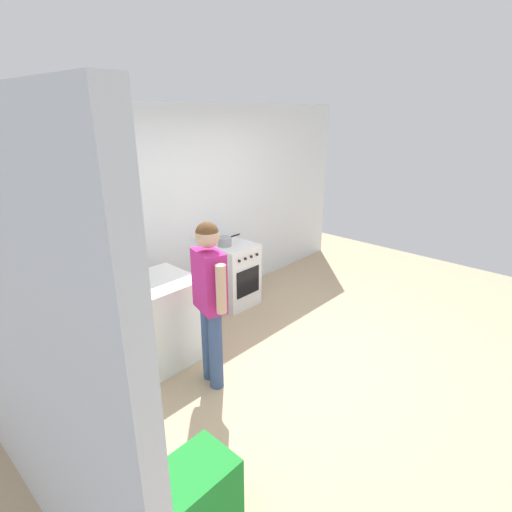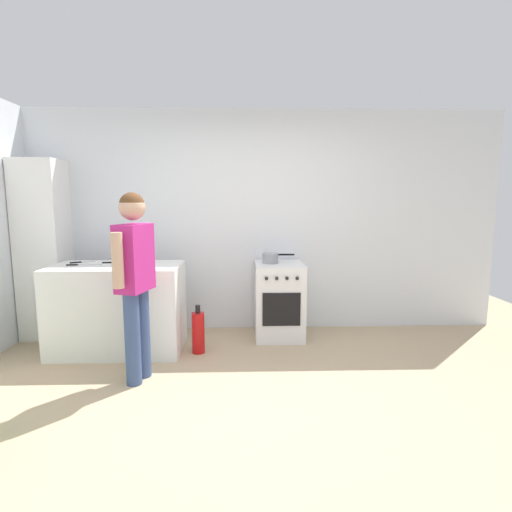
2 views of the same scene
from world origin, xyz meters
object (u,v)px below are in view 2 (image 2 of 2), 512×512
(pot, at_px, (271,258))
(knife_chef, at_px, (116,262))
(knife_bread, at_px, (83,265))
(fire_extinguisher, at_px, (198,332))
(knife_utility, at_px, (82,262))
(larder_cabinet, at_px, (44,250))
(person, at_px, (135,271))
(oven_left, at_px, (279,300))
(knife_paring, at_px, (125,261))

(pot, distance_m, knife_chef, 1.67)
(knife_bread, bearing_deg, fire_extinguisher, -5.12)
(knife_bread, height_order, fire_extinguisher, knife_bread)
(knife_bread, height_order, knife_utility, same)
(knife_chef, height_order, larder_cabinet, larder_cabinet)
(person, height_order, fire_extinguisher, person)
(fire_extinguisher, bearing_deg, knife_chef, 163.65)
(person, bearing_deg, knife_chef, 116.19)
(oven_left, bearing_deg, larder_cabinet, 177.79)
(person, bearing_deg, larder_cabinet, 138.13)
(knife_bread, height_order, knife_paring, same)
(knife_paring, bearing_deg, fire_extinguisher, -21.90)
(person, relative_size, fire_extinguisher, 3.25)
(larder_cabinet, bearing_deg, knife_chef, -19.66)
(knife_chef, distance_m, larder_cabinet, 0.96)
(pot, height_order, larder_cabinet, larder_cabinet)
(knife_chef, relative_size, larder_cabinet, 0.16)
(knife_bread, xyz_separation_m, larder_cabinet, (-0.61, 0.48, 0.10))
(knife_bread, bearing_deg, person, -45.01)
(knife_chef, height_order, fire_extinguisher, knife_chef)
(knife_bread, relative_size, person, 0.22)
(knife_bread, height_order, person, person)
(knife_chef, bearing_deg, larder_cabinet, 160.34)
(pot, xyz_separation_m, knife_paring, (-1.58, -0.17, -0.00))
(knife_utility, bearing_deg, knife_paring, 4.59)
(knife_chef, relative_size, knife_paring, 1.47)
(oven_left, relative_size, knife_chef, 2.74)
(oven_left, bearing_deg, knife_chef, -172.79)
(oven_left, bearing_deg, knife_bread, -169.60)
(oven_left, xyz_separation_m, pot, (-0.10, 0.02, 0.48))
(fire_extinguisher, distance_m, larder_cabinet, 2.03)
(oven_left, xyz_separation_m, knife_paring, (-1.67, -0.15, 0.48))
(pot, height_order, knife_paring, pot)
(pot, bearing_deg, knife_utility, -174.13)
(knife_utility, xyz_separation_m, larder_cabinet, (-0.53, 0.29, 0.10))
(knife_paring, bearing_deg, person, -69.23)
(person, distance_m, larder_cabinet, 1.79)
(knife_paring, bearing_deg, knife_utility, -175.41)
(oven_left, distance_m, knife_paring, 1.75)
(knife_chef, relative_size, fire_extinguisher, 0.62)
(knife_paring, bearing_deg, larder_cabinet, 165.26)
(oven_left, height_order, knife_bread, knife_bread)
(oven_left, height_order, pot, pot)
(knife_chef, distance_m, knife_bread, 0.33)
(knife_bread, distance_m, knife_paring, 0.42)
(knife_chef, xyz_separation_m, fire_extinguisher, (0.88, -0.26, -0.69))
(oven_left, height_order, knife_chef, knife_chef)
(fire_extinguisher, bearing_deg, knife_bread, 174.88)
(pot, relative_size, person, 0.22)
(knife_paring, xyz_separation_m, person, (0.36, -0.94, 0.06))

